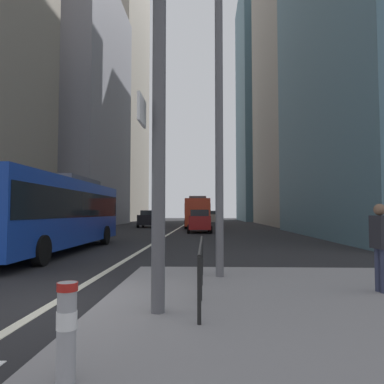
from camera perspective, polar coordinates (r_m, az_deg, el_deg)
ground_plane at (r=26.86m, az=-4.11°, el=-6.88°), size 160.00×160.00×0.00m
median_island at (r=6.44m, az=27.33°, el=-17.79°), size 9.00×10.00×0.15m
lane_centre_line at (r=36.80m, az=-2.42°, el=-5.87°), size 0.20×80.00×0.01m
office_tower_left_mid at (r=53.31m, az=-19.23°, el=12.67°), size 13.57×20.56×32.26m
office_tower_left_far at (r=81.02m, az=-11.90°, el=15.01°), size 10.63×23.81×53.86m
office_tower_right_mid at (r=57.42m, az=17.36°, el=21.45°), size 12.00×23.08×51.05m
office_tower_right_far at (r=79.84m, az=12.53°, el=13.19°), size 13.71×19.89×48.27m
city_bus_blue_oncoming at (r=16.84m, az=-20.76°, el=-2.64°), size 2.76×12.09×3.40m
city_bus_red_receding at (r=41.03m, az=0.92°, el=-3.04°), size 2.84×11.77×3.40m
car_oncoming_mid at (r=42.34m, az=-6.84°, el=-4.17°), size 2.09×4.55×1.94m
car_receding_near at (r=31.06m, az=1.16°, el=-4.56°), size 2.16×4.17×1.94m
car_receding_far at (r=55.36m, az=3.26°, el=-3.94°), size 2.06×4.49×1.94m
traffic_signal_gantry at (r=7.06m, az=-26.09°, el=17.23°), size 7.13×0.65×6.00m
street_lamp_post at (r=9.76m, az=4.24°, el=18.13°), size 5.50×0.32×8.00m
bollard_left at (r=3.83m, az=-19.07°, el=-19.33°), size 0.20×0.20×0.92m
pedestrian_railing at (r=7.36m, az=1.41°, el=-9.93°), size 0.06×4.22×0.98m
pedestrian_waiting at (r=8.24m, az=27.46°, el=-7.05°), size 0.31×0.42×1.76m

